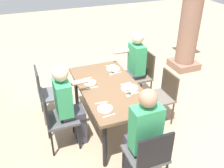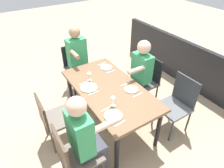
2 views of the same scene
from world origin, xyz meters
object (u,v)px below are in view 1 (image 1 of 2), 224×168
stone_column_near (193,5)px  plate_3 (105,109)px  diner_guest_third (133,66)px  dining_table (110,91)px  chair_west_south (47,91)px  plate_0 (113,69)px  chair_mid_north (162,94)px  chair_mid_south (55,116)px  wine_glass_0 (111,68)px  diner_woman_green (68,103)px  wine_glass_2 (128,89)px  chair_west_north (142,73)px  plate_1 (90,83)px  plate_2 (130,88)px  chair_head_east (149,155)px  diner_man_white (143,133)px

stone_column_near → plate_3: 3.31m
diner_guest_third → plate_3: size_ratio=6.40×
dining_table → diner_guest_third: 0.91m
chair_west_south → plate_0: bearing=85.5°
chair_mid_north → plate_0: chair_mid_north is taller
chair_west_south → plate_0: chair_west_south is taller
chair_mid_north → chair_mid_south: 1.69m
stone_column_near → wine_glass_0: size_ratio=18.82×
diner_woman_green → stone_column_near: size_ratio=0.44×
chair_mid_north → wine_glass_2: 0.81m
chair_west_north → plate_0: 0.64m
plate_1 → plate_2: (0.37, 0.50, -0.00)m
chair_head_east → plate_2: bearing=166.8°
plate_2 → wine_glass_0: bearing=-169.9°
chair_west_south → wine_glass_0: size_ratio=5.91×
diner_man_white → plate_0: bearing=170.7°
chair_west_north → plate_0: size_ratio=3.96×
plate_3 → plate_0: bearing=153.2°
plate_3 → plate_1: bearing=179.2°
chair_mid_south → plate_0: bearing=119.9°
wine_glass_0 → plate_3: (0.86, -0.42, -0.10)m
chair_mid_south → plate_1: chair_mid_south is taller
diner_man_white → wine_glass_0: (-1.41, 0.16, 0.15)m
diner_man_white → plate_0: (-1.57, 0.26, 0.05)m
chair_mid_south → wine_glass_2: (0.20, 1.00, 0.33)m
chair_head_east → plate_3: 0.80m
chair_mid_south → diner_guest_third: diner_guest_third is taller
diner_man_white → wine_glass_0: bearing=173.6°
diner_woman_green → plate_0: diner_woman_green is taller
chair_west_north → plate_3: 1.58m
plate_2 → plate_3: 0.62m
plate_0 → dining_table: bearing=-26.9°
dining_table → plate_1: size_ratio=7.90×
chair_west_south → chair_mid_north: chair_west_south is taller
diner_woman_green → plate_3: (0.39, 0.40, 0.07)m
diner_man_white → plate_2: bearing=164.5°
chair_west_north → diner_woman_green: size_ratio=0.72×
diner_woman_green → diner_guest_third: size_ratio=0.97×
chair_west_south → chair_mid_south: size_ratio=1.01×
chair_west_north → plate_1: 1.19m
diner_man_white → stone_column_near: 3.48m
chair_head_east → plate_0: size_ratio=3.90×
diner_man_white → plate_3: 0.61m
diner_guest_third → plate_1: (0.40, -0.92, 0.06)m
chair_head_east → diner_woman_green: bearing=-149.7°
stone_column_near → wine_glass_0: bearing=-65.2°
wine_glass_2 → stone_column_near: bearing=127.5°
chair_mid_north → wine_glass_0: size_ratio=5.49×
diner_woman_green → wine_glass_2: 0.85m
diner_man_white → chair_west_north: bearing=152.9°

